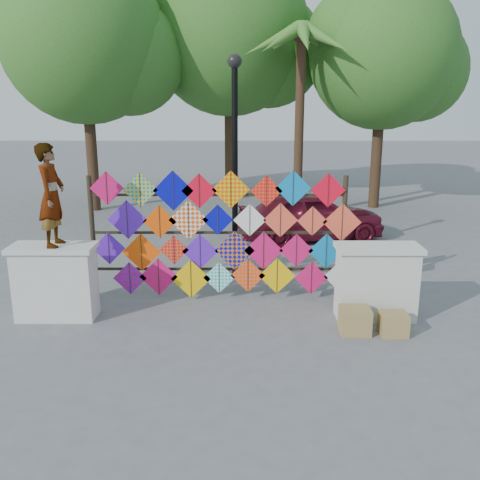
% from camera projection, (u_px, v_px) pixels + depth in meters
% --- Properties ---
extents(ground, '(80.00, 80.00, 0.00)m').
position_uv_depth(ground, '(217.00, 313.00, 9.33)').
color(ground, slate).
rests_on(ground, ground).
extents(parapet_left, '(1.40, 0.65, 1.28)m').
position_uv_depth(parapet_left, '(55.00, 281.00, 8.98)').
color(parapet_left, white).
rests_on(parapet_left, ground).
extents(parapet_right, '(1.40, 0.65, 1.28)m').
position_uv_depth(parapet_right, '(376.00, 282.00, 8.97)').
color(parapet_right, white).
rests_on(parapet_right, ground).
extents(kite_rack, '(4.95, 0.24, 2.40)m').
position_uv_depth(kite_rack, '(222.00, 236.00, 9.73)').
color(kite_rack, black).
rests_on(kite_rack, ground).
extents(tree_west, '(5.85, 5.20, 8.01)m').
position_uv_depth(tree_west, '(87.00, 41.00, 16.70)').
color(tree_west, '#432A1C').
rests_on(tree_west, ground).
extents(tree_mid, '(6.30, 5.60, 8.61)m').
position_uv_depth(tree_mid, '(232.00, 35.00, 18.52)').
color(tree_mid, '#432A1C').
rests_on(tree_mid, ground).
extents(tree_east, '(5.40, 4.80, 7.42)m').
position_uv_depth(tree_east, '(386.00, 55.00, 17.26)').
color(tree_east, '#432A1C').
rests_on(tree_east, ground).
extents(palm_tree, '(3.62, 3.62, 5.83)m').
position_uv_depth(palm_tree, '(301.00, 53.00, 15.80)').
color(palm_tree, '#432A1C').
rests_on(palm_tree, ground).
extents(vendor_woman, '(0.41, 0.62, 1.68)m').
position_uv_depth(vendor_woman, '(51.00, 195.00, 8.61)').
color(vendor_woman, '#99999E').
rests_on(vendor_woman, parapet_left).
extents(sedan, '(4.05, 2.30, 1.30)m').
position_uv_depth(sedan, '(310.00, 216.00, 14.06)').
color(sedan, maroon).
rests_on(sedan, ground).
extents(lamppost, '(0.28, 0.28, 4.46)m').
position_uv_depth(lamppost, '(235.00, 147.00, 10.58)').
color(lamppost, black).
rests_on(lamppost, ground).
extents(cardboard_box_near, '(0.47, 0.42, 0.42)m').
position_uv_depth(cardboard_box_near, '(355.00, 320.00, 8.50)').
color(cardboard_box_near, '#987F49').
rests_on(cardboard_box_near, ground).
extents(cardboard_box_far, '(0.42, 0.39, 0.35)m').
position_uv_depth(cardboard_box_far, '(393.00, 324.00, 8.45)').
color(cardboard_box_far, '#987F49').
rests_on(cardboard_box_far, ground).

